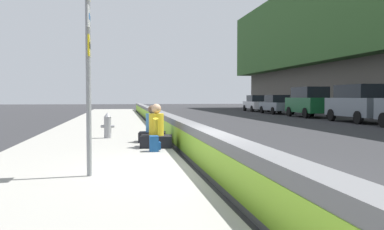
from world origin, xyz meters
name	(u,v)px	position (x,y,z in m)	size (l,w,h in m)	color
ground_plane	(213,174)	(0.00, 0.00, 0.00)	(160.00, 160.00, 0.00)	#2B2B2D
sidewalk_strip	(77,174)	(0.00, 2.65, 0.07)	(80.00, 4.40, 0.14)	gray
jersey_barrier	(212,153)	(0.00, 0.00, 0.42)	(76.00, 0.45, 0.85)	slate
route_sign_post	(89,58)	(-0.59, 2.37, 2.23)	(0.44, 0.09, 3.60)	gray
fire_hydrant	(108,125)	(6.29, 2.27, 0.59)	(0.26, 0.46, 0.88)	gray
seated_person_foreground	(156,134)	(3.46, 0.84, 0.52)	(0.85, 0.96, 1.21)	black
seated_person_middle	(152,130)	(4.85, 0.86, 0.50)	(0.80, 0.90, 1.14)	black
backpack	(154,144)	(2.56, 0.97, 0.33)	(0.32, 0.28, 0.40)	navy
parked_car_fourth	(359,103)	(14.77, -12.27, 1.18)	(4.82, 2.10, 2.28)	slate
parked_car_midline	(309,102)	(21.21, -12.14, 1.18)	(4.84, 2.15, 2.28)	#145128
parked_car_far	(277,104)	(27.64, -12.07, 0.86)	(4.51, 1.97, 1.71)	slate
parked_car_farther	(256,103)	(33.86, -12.26, 0.86)	(4.56, 2.06, 1.71)	silver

